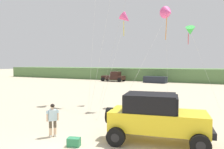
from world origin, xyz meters
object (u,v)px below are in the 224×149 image
object	(u,v)px
cooler_box	(74,142)
kite_red_delta	(168,13)
person_watching	(53,118)
distant_sedan	(155,80)
kite_yellow_diamond	(126,18)
kite_pink_ribbon	(190,31)
jeep	(156,117)
distant_pickup	(114,77)

from	to	relation	value
cooler_box	kite_red_delta	distance (m)	13.39
person_watching	distant_sedan	distance (m)	31.54
person_watching	kite_yellow_diamond	xyz separation A→B (m)	(0.87, 7.72, 6.28)
cooler_box	kite_pink_ribbon	distance (m)	14.74
person_watching	cooler_box	bearing A→B (deg)	-19.74
person_watching	distant_sedan	xyz separation A→B (m)	(-2.45, 31.45, -0.34)
cooler_box	jeep	bearing A→B (deg)	17.11
distant_sedan	cooler_box	bearing A→B (deg)	-75.89
jeep	kite_pink_ribbon	size ratio (longest dim) A/B	0.70
person_watching	cooler_box	distance (m)	1.95
kite_yellow_diamond	distant_pickup	bearing A→B (deg)	116.46
jeep	cooler_box	xyz separation A→B (m)	(-3.18, -2.08, -1.01)
distant_sedan	kite_red_delta	bearing A→B (deg)	-67.07
person_watching	cooler_box	size ratio (longest dim) A/B	2.98
person_watching	distant_pickup	distance (m)	33.06
distant_pickup	kite_yellow_diamond	distance (m)	27.00
jeep	distant_sedan	xyz separation A→B (m)	(-7.33, 29.98, -0.60)
distant_pickup	kite_yellow_diamond	world-z (taller)	kite_yellow_diamond
cooler_box	person_watching	bearing A→B (deg)	144.27
person_watching	cooler_box	xyz separation A→B (m)	(1.69, -0.61, -0.75)
jeep	person_watching	distance (m)	5.10
kite_pink_ribbon	cooler_box	bearing A→B (deg)	-105.78
kite_yellow_diamond	kite_pink_ribbon	xyz separation A→B (m)	(4.44, 4.47, -0.67)
jeep	distant_sedan	bearing A→B (deg)	103.74
person_watching	distant_sedan	bearing A→B (deg)	94.46
cooler_box	kite_red_delta	size ratio (longest dim) A/B	0.07
distant_sedan	kite_pink_ribbon	size ratio (longest dim) A/B	0.59
distant_pickup	distant_sedan	size ratio (longest dim) A/B	1.11
distant_pickup	kite_pink_ribbon	distance (m)	25.58
kite_pink_ribbon	kite_red_delta	distance (m)	2.91
kite_yellow_diamond	kite_red_delta	world-z (taller)	kite_red_delta
distant_pickup	kite_pink_ribbon	bearing A→B (deg)	-49.71
cooler_box	kite_pink_ribbon	bearing A→B (deg)	58.23
person_watching	distant_pickup	xyz separation A→B (m)	(-10.83, 31.23, 0.00)
distant_pickup	kite_red_delta	xyz separation A→B (m)	(14.56, -21.08, 6.96)
distant_sedan	kite_yellow_diamond	world-z (taller)	kite_yellow_diamond
distant_sedan	kite_yellow_diamond	xyz separation A→B (m)	(3.32, -23.73, 6.61)
jeep	kite_yellow_diamond	xyz separation A→B (m)	(-4.01, 6.25, 6.01)
person_watching	distant_pickup	bearing A→B (deg)	109.12
cooler_box	kite_red_delta	bearing A→B (deg)	63.30
jeep	person_watching	size ratio (longest dim) A/B	2.99
person_watching	kite_pink_ribbon	distance (m)	14.43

